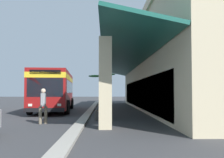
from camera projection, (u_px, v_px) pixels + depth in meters
ground at (129, 108)px, 27.33m from camera, size 120.00×120.00×0.00m
curb_strip at (92, 109)px, 24.62m from camera, size 36.96×0.50×0.12m
plaza_building at (199, 66)px, 25.03m from camera, size 31.10×14.53×7.73m
transit_bus at (54, 88)px, 23.02m from camera, size 11.37×3.40×3.34m
pedestrian at (43, 104)px, 13.77m from camera, size 0.70×0.38×1.74m
potted_palm at (102, 108)px, 15.69m from camera, size 2.02×1.58×2.70m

